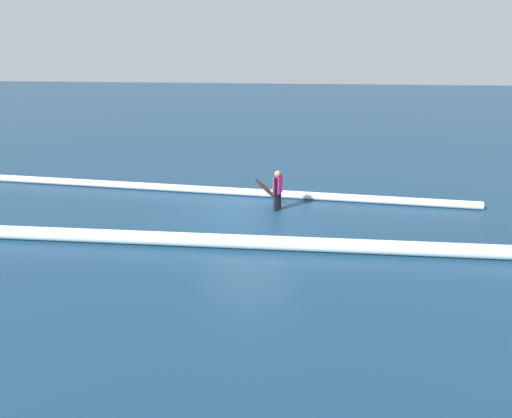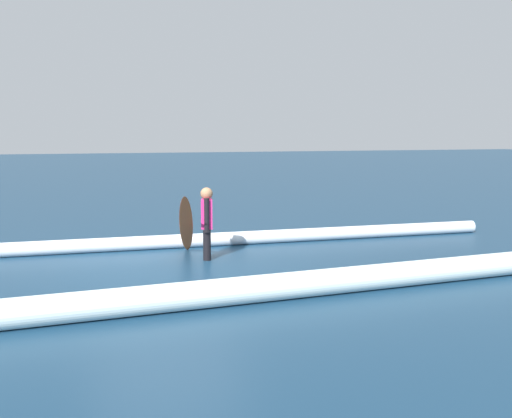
% 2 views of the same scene
% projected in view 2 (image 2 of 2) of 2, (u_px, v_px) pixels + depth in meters
% --- Properties ---
extents(ground_plane, '(128.87, 128.87, 0.00)m').
position_uv_depth(ground_plane, '(166.00, 268.00, 10.72)').
color(ground_plane, navy).
extents(surfer, '(0.29, 0.52, 1.29)m').
position_uv_depth(surfer, '(207.00, 219.00, 11.46)').
color(surfer, black).
rests_on(surfer, ground_plane).
extents(surfboard, '(0.73, 1.89, 1.25)m').
position_uv_depth(surfboard, '(186.00, 225.00, 11.45)').
color(surfboard, '#E55926').
rests_on(surfboard, ground_plane).
extents(wave_crest_foreground, '(18.53, 1.29, 0.27)m').
position_uv_depth(wave_crest_foreground, '(44.00, 248.00, 11.87)').
color(wave_crest_foreground, white).
rests_on(wave_crest_foreground, ground_plane).
extents(wave_crest_midground, '(16.53, 0.99, 0.37)m').
position_uv_depth(wave_crest_midground, '(205.00, 294.00, 8.26)').
color(wave_crest_midground, white).
rests_on(wave_crest_midground, ground_plane).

